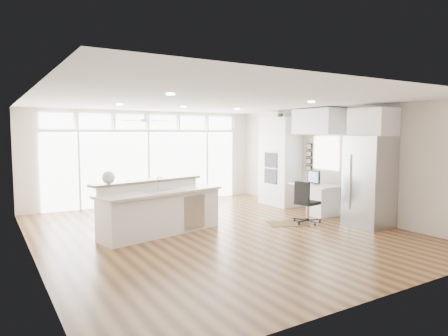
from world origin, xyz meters
TOP-DOWN VIEW (x-y plane):
  - floor at (0.00, 0.00)m, footprint 7.00×8.00m
  - ceiling at (0.00, 0.00)m, footprint 7.00×8.00m
  - wall_back at (0.00, 4.00)m, footprint 7.00×0.04m
  - wall_front at (0.00, -4.00)m, footprint 7.00×0.04m
  - wall_left at (-3.50, 0.00)m, footprint 0.04×8.00m
  - wall_right at (3.50, 0.00)m, footprint 0.04×8.00m
  - glass_wall at (0.00, 3.94)m, footprint 5.80×0.06m
  - transom_row at (0.00, 3.94)m, footprint 5.90×0.06m
  - desk_window at (3.46, 0.30)m, footprint 0.04×0.85m
  - ceiling_fan at (-0.50, 2.80)m, footprint 1.16×1.16m
  - recessed_lights at (0.00, 0.20)m, footprint 3.40×3.00m
  - oven_cabinet at (3.17, 1.80)m, footprint 0.64×1.20m
  - desk_nook at (3.13, 0.30)m, footprint 0.72×1.30m
  - upper_cabinets at (3.17, 0.30)m, footprint 0.64×1.30m
  - refrigerator at (3.11, -1.35)m, footprint 0.76×0.90m
  - fridge_cabinet at (3.17, -1.35)m, footprint 0.64×0.90m
  - framed_photos at (3.46, 0.92)m, footprint 0.06×0.22m
  - kitchen_island at (-1.05, 0.45)m, footprint 2.87×1.61m
  - rug at (1.73, -0.23)m, footprint 1.01×0.88m
  - office_chair at (2.17, -0.42)m, footprint 0.58×0.55m
  - fishbowl at (-2.07, 0.63)m, footprint 0.33×0.33m
  - monitor at (3.05, 0.30)m, footprint 0.13×0.46m
  - keyboard at (2.88, 0.30)m, footprint 0.19×0.36m
  - potted_plant at (3.17, 1.80)m, footprint 0.29×0.32m

SIDE VIEW (x-z plane):
  - floor at x=0.00m, z-range -0.02..0.00m
  - rug at x=1.73m, z-range 0.00..0.01m
  - desk_nook at x=3.13m, z-range 0.00..0.76m
  - office_chair at x=2.17m, z-range 0.00..0.97m
  - kitchen_island at x=-1.05m, z-range 0.00..1.08m
  - keyboard at x=2.88m, z-range 0.76..0.78m
  - monitor at x=3.05m, z-range 0.76..1.14m
  - refrigerator at x=3.11m, z-range 0.00..2.00m
  - glass_wall at x=0.00m, z-range 0.01..2.09m
  - fishbowl at x=-2.07m, z-range 1.08..1.33m
  - oven_cabinet at x=3.17m, z-range 0.00..2.50m
  - wall_back at x=0.00m, z-range 0.00..2.70m
  - wall_front at x=0.00m, z-range 0.00..2.70m
  - wall_left at x=-3.50m, z-range 0.00..2.70m
  - wall_right at x=3.50m, z-range 0.00..2.70m
  - framed_photos at x=3.46m, z-range 1.00..1.80m
  - desk_window at x=3.46m, z-range 1.12..1.98m
  - fridge_cabinet at x=3.17m, z-range 2.00..2.60m
  - upper_cabinets at x=3.17m, z-range 2.03..2.67m
  - transom_row at x=0.00m, z-range 2.18..2.58m
  - ceiling_fan at x=-0.50m, z-range 2.32..2.64m
  - potted_plant at x=3.17m, z-range 2.50..2.73m
  - recessed_lights at x=0.00m, z-range 2.67..2.69m
  - ceiling at x=0.00m, z-range 2.69..2.71m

